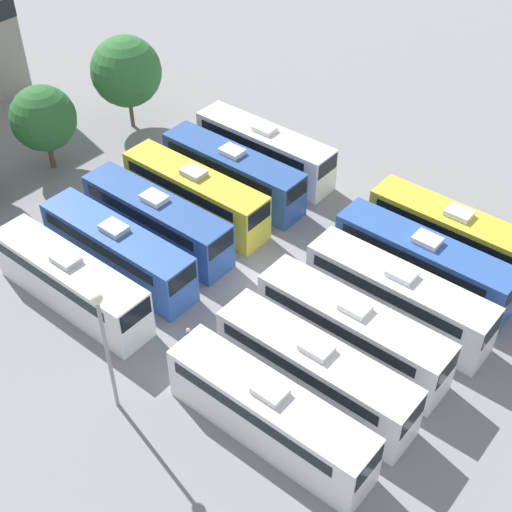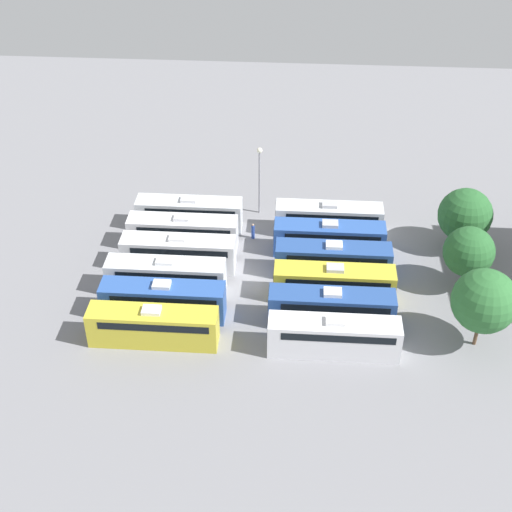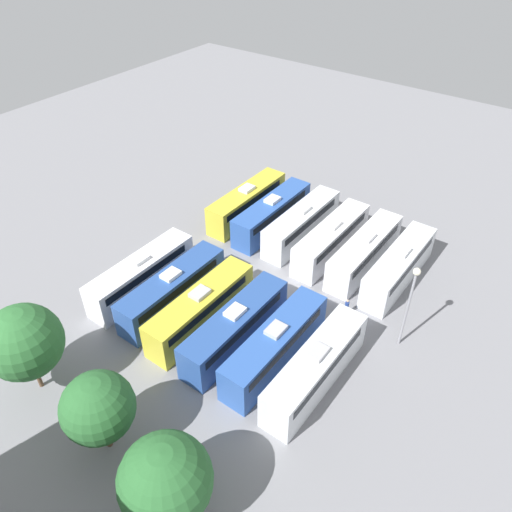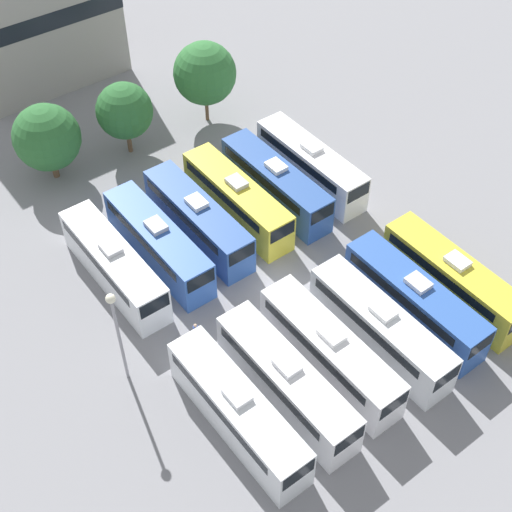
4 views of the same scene
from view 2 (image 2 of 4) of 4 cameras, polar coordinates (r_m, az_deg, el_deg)
The scene contains 18 objects.
ground_plane at distance 69.66m, azimuth -0.35°, elevation -2.05°, with size 116.99×116.99×0.00m, color gray.
bus_0 at distance 76.80m, azimuth -5.33°, elevation 3.47°, with size 2.57×11.29×3.70m.
bus_1 at distance 73.86m, azimuth -5.84°, elevation 1.97°, with size 2.57×11.29×3.70m.
bus_2 at distance 70.90m, azimuth -6.20°, elevation 0.33°, with size 2.57×11.29×3.70m.
bus_3 at distance 67.94m, azimuth -7.19°, elevation -1.55°, with size 2.57×11.29×3.70m.
bus_4 at distance 65.17m, azimuth -7.42°, elevation -3.45°, with size 2.57×11.29×3.70m.
bus_5 at distance 62.57m, azimuth -8.20°, elevation -5.50°, with size 2.57×11.29×3.70m.
bus_6 at distance 75.97m, azimuth 5.87°, elevation 3.03°, with size 2.57×11.29×3.70m.
bus_7 at distance 72.90m, azimuth 5.91°, elevation 1.46°, with size 2.57×11.29×3.70m.
bus_8 at distance 69.89m, azimuth 6.22°, elevation -0.26°, with size 2.57×11.29×3.70m.
bus_9 at distance 66.95m, azimuth 6.29°, elevation -2.12°, with size 2.57×11.29×3.70m.
bus_10 at distance 64.14m, azimuth 6.09°, elevation -4.08°, with size 2.57×11.29×3.70m.
bus_11 at distance 61.30m, azimuth 6.29°, elevation -6.36°, with size 2.57×11.29×3.70m.
worker_person at distance 75.27m, azimuth -0.24°, elevation 1.97°, with size 0.36×0.36×1.78m.
light_pole at distance 77.22m, azimuth 0.28°, elevation 6.92°, with size 0.60×0.60×8.03m.
tree_0 at distance 75.10m, azimuth 16.39°, elevation 3.16°, with size 5.49×5.49×6.76m.
tree_1 at distance 69.36m, azimuth 16.66°, elevation 0.32°, with size 4.80×4.80×6.61m.
tree_2 at distance 62.70m, azimuth 17.80°, elevation -3.45°, with size 5.57×5.57×7.64m.
Camera 2 is at (54.73, 4.28, 42.88)m, focal length 50.00 mm.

